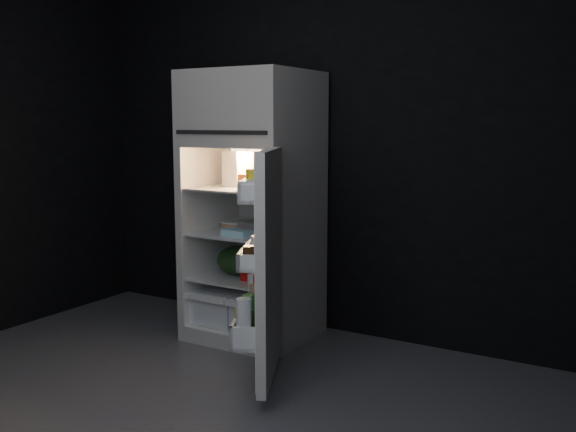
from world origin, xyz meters
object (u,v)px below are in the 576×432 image
Objects in this scene: refrigerator at (255,197)px; egg_carton at (256,228)px; fridge_door at (264,268)px; yogurt_tray at (265,277)px; milk_jug at (238,168)px.

egg_carton is at bearing -50.97° from refrigerator.
refrigerator is at bearing 126.74° from fridge_door.
yogurt_tray is (-0.38, 0.60, -0.22)m from fridge_door.
milk_jug is at bearing -164.52° from egg_carton.
yogurt_tray is (0.10, -0.05, -0.31)m from egg_carton.
egg_carton reaches higher than yogurt_tray.
egg_carton is (0.16, -0.02, -0.38)m from milk_jug.
refrigerator is 6.22× the size of yogurt_tray.
milk_jug is at bearing 158.13° from yogurt_tray.
refrigerator is 5.96× the size of egg_carton.
refrigerator is at bearing 151.55° from egg_carton.
fridge_door is 0.75m from yogurt_tray.
milk_jug is 0.84× the size of yogurt_tray.
refrigerator is at bearing 35.31° from milk_jug.
fridge_door reaches higher than milk_jug.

